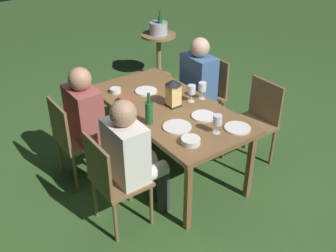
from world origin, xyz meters
name	(u,v)px	position (x,y,z in m)	size (l,w,h in m)	color
ground_plane	(168,168)	(0.00, 0.00, 0.00)	(16.00, 16.00, 0.00)	#385B28
dining_table	(168,112)	(0.00, 0.00, 0.67)	(1.68, 0.85, 0.73)	brown
chair_side_left_a	(256,119)	(-0.38, -0.81, 0.49)	(0.42, 0.40, 0.87)	brown
chair_side_left_b	(207,92)	(0.38, -0.81, 0.49)	(0.42, 0.40, 0.87)	brown
person_in_blue	(194,84)	(0.38, -0.62, 0.64)	(0.38, 0.47, 1.15)	#426699
chair_side_right_b	(74,137)	(0.38, 0.81, 0.49)	(0.42, 0.40, 0.87)	brown
person_in_rust	(91,117)	(0.38, 0.62, 0.64)	(0.38, 0.47, 1.15)	#9E4C47
chair_side_right_a	(113,179)	(-0.38, 0.81, 0.49)	(0.42, 0.40, 0.87)	brown
person_in_cream	(133,155)	(-0.38, 0.62, 0.64)	(0.38, 0.47, 1.15)	white
lantern_centerpiece	(173,91)	(-0.02, -0.05, 0.87)	(0.15, 0.15, 0.27)	black
green_bottle_on_table	(149,112)	(-0.16, 0.31, 0.83)	(0.07, 0.07, 0.29)	#1E5B2D
wine_glass_a	(202,88)	(-0.06, -0.36, 0.84)	(0.08, 0.08, 0.17)	silver
wine_glass_b	(192,90)	(-0.05, -0.24, 0.84)	(0.08, 0.08, 0.17)	silver
wine_glass_c	(217,121)	(-0.62, -0.06, 0.84)	(0.08, 0.08, 0.17)	silver
plate_a	(146,91)	(0.38, 0.00, 0.73)	(0.22, 0.22, 0.01)	white
plate_b	(203,116)	(-0.35, -0.14, 0.73)	(0.22, 0.22, 0.01)	white
plate_c	(177,127)	(-0.36, 0.16, 0.73)	(0.25, 0.25, 0.01)	silver
plate_d	(237,128)	(-0.67, -0.24, 0.73)	(0.22, 0.22, 0.01)	white
bowl_olives	(125,99)	(0.32, 0.28, 0.75)	(0.12, 0.12, 0.06)	#9E5138
bowl_bread	(115,90)	(0.54, 0.26, 0.75)	(0.11, 0.11, 0.04)	silver
bowl_salad	(191,141)	(-0.62, 0.22, 0.75)	(0.16, 0.16, 0.05)	silver
side_table	(159,49)	(1.94, -1.22, 0.44)	(0.50, 0.50, 0.67)	#937047
ice_bucket	(159,27)	(1.94, -1.22, 0.76)	(0.26, 0.26, 0.34)	#B2B7BF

